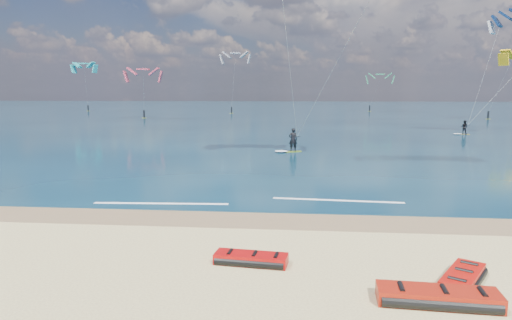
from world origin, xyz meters
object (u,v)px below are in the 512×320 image
at_px(packed_kite_mid, 437,304).
at_px(kitesurfer_main, 312,39).
at_px(packed_kite_right, 462,284).
at_px(packed_kite_left, 251,264).
at_px(kitesurfer_far, 500,63).

relative_size(packed_kite_mid, kitesurfer_main, 0.18).
relative_size(packed_kite_mid, packed_kite_right, 1.34).
bearing_deg(packed_kite_left, kitesurfer_main, 90.24).
bearing_deg(packed_kite_left, kitesurfer_far, 66.69).
height_order(packed_kite_mid, packed_kite_right, packed_kite_mid).
height_order(packed_kite_left, kitesurfer_main, kitesurfer_main).
bearing_deg(packed_kite_right, kitesurfer_main, 40.80).
xyz_separation_m(packed_kite_left, kitesurfer_main, (2.15, 19.88, 8.42)).
bearing_deg(packed_kite_right, packed_kite_left, 112.55).
xyz_separation_m(packed_kite_right, kitesurfer_main, (-3.38, 20.76, 8.42)).
relative_size(packed_kite_right, kitesurfer_main, 0.13).
distance_m(packed_kite_left, packed_kite_right, 5.60).
bearing_deg(packed_kite_right, kitesurfer_far, 8.63).
relative_size(packed_kite_left, packed_kite_right, 1.03).
distance_m(packed_kite_left, packed_kite_mid, 5.02).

